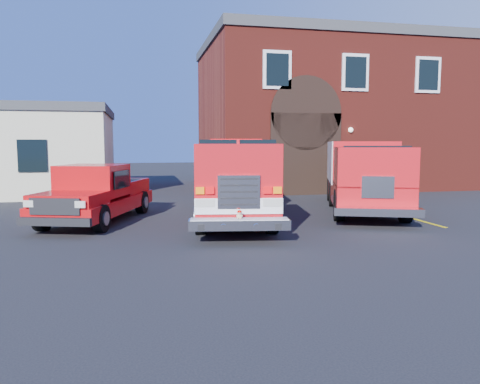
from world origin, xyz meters
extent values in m
plane|color=black|center=(0.00, 0.00, 0.00)|extent=(100.00, 100.00, 0.00)
cube|color=#DAC00B|center=(6.50, 1.00, 0.00)|extent=(0.12, 3.00, 0.01)
cube|color=#DAC00B|center=(6.50, 4.00, 0.00)|extent=(0.12, 3.00, 0.01)
cube|color=#DAC00B|center=(6.50, 7.00, 0.00)|extent=(0.12, 3.00, 0.01)
cube|color=maroon|center=(9.00, 14.00, 4.00)|extent=(15.00, 10.00, 8.00)
cube|color=#393C3E|center=(9.00, 14.00, 8.20)|extent=(15.20, 10.20, 0.50)
cube|color=black|center=(5.50, 8.98, 2.00)|extent=(3.60, 0.12, 4.00)
cylinder|color=black|center=(5.50, 8.98, 4.00)|extent=(3.60, 0.12, 3.60)
cube|color=black|center=(4.00, 8.95, 6.00)|extent=(1.40, 0.10, 1.80)
cube|color=black|center=(8.00, 8.95, 6.00)|extent=(1.40, 0.10, 1.80)
cube|color=black|center=(12.00, 8.95, 6.00)|extent=(1.40, 0.10, 1.80)
cube|color=beige|center=(-9.00, 13.00, 2.00)|extent=(10.00, 8.00, 4.00)
cube|color=#393C3E|center=(-9.00, 13.00, 4.15)|extent=(10.20, 8.20, 0.40)
cube|color=black|center=(-7.00, 8.97, 2.00)|extent=(1.20, 0.10, 1.40)
cylinder|color=black|center=(-0.83, 0.08, 0.49)|extent=(0.47, 1.03, 0.99)
cylinder|color=black|center=(1.12, -0.23, 0.49)|extent=(0.47, 1.03, 0.99)
cube|color=red|center=(0.60, 2.77, 0.76)|extent=(3.49, 8.35, 0.81)
cube|color=red|center=(0.92, 4.81, 1.80)|extent=(2.84, 4.26, 1.44)
cube|color=red|center=(0.19, 0.19, 1.84)|extent=(2.67, 3.19, 1.35)
cube|color=black|center=(0.01, -0.92, 2.20)|extent=(1.97, 0.38, 0.85)
cube|color=red|center=(0.19, 0.19, 2.59)|extent=(1.47, 0.53, 0.13)
cube|color=white|center=(-0.04, -1.25, 0.94)|extent=(2.23, 0.40, 0.40)
cube|color=silver|center=(-0.04, -1.26, 1.30)|extent=(1.07, 0.22, 0.85)
cube|color=silver|center=(-0.08, -1.50, 0.52)|extent=(2.56, 0.88, 0.25)
cube|color=#B7B7BF|center=(-0.20, 4.99, 1.80)|extent=(0.54, 3.20, 1.17)
cube|color=#B7B7BF|center=(2.04, 4.63, 1.80)|extent=(0.54, 3.20, 1.17)
sphere|color=tan|center=(-0.08, -1.50, 0.72)|extent=(0.15, 0.15, 0.13)
sphere|color=tan|center=(-0.08, -1.50, 0.81)|extent=(0.12, 0.12, 0.10)
sphere|color=tan|center=(-0.12, -1.48, 0.85)|extent=(0.05, 0.05, 0.04)
sphere|color=tan|center=(-0.04, -1.50, 0.85)|extent=(0.05, 0.05, 0.04)
ellipsoid|color=#DD0600|center=(-0.08, -1.50, 0.85)|extent=(0.12, 0.12, 0.06)
cylinder|color=#DD0600|center=(-0.08, -1.51, 0.83)|extent=(0.14, 0.14, 0.01)
cylinder|color=black|center=(-5.27, 1.52, 0.40)|extent=(0.52, 0.85, 0.80)
cylinder|color=black|center=(-3.59, 0.97, 0.40)|extent=(0.52, 0.85, 0.80)
cube|color=#AF0A0E|center=(-3.85, 3.01, 0.55)|extent=(3.64, 5.87, 0.45)
cube|color=#AF0A0E|center=(-4.46, 1.15, 0.95)|extent=(2.22, 2.01, 0.35)
cube|color=#AF0A0E|center=(-3.94, 2.72, 1.35)|extent=(2.32, 2.29, 1.00)
cube|color=#AF0A0E|center=(-3.34, 4.53, 0.95)|extent=(2.41, 2.58, 0.55)
cube|color=black|center=(-4.74, 0.31, 0.45)|extent=(1.99, 0.78, 0.22)
cylinder|color=black|center=(3.88, 1.38, 0.52)|extent=(0.68, 1.09, 1.04)
cylinder|color=black|center=(5.83, 0.65, 0.52)|extent=(0.68, 1.09, 1.04)
cube|color=red|center=(5.78, 3.49, 0.80)|extent=(4.87, 7.92, 0.85)
cube|color=red|center=(6.28, 4.82, 1.89)|extent=(3.88, 5.26, 1.42)
cube|color=red|center=(4.85, 1.01, 1.80)|extent=(3.01, 2.96, 1.23)
cube|color=#B7B7BF|center=(5.17, 5.24, 1.80)|extent=(1.43, 3.73, 1.61)
cube|color=#B7B7BF|center=(7.40, 4.40, 1.80)|extent=(1.43, 3.73, 1.61)
cube|color=silver|center=(4.37, -0.27, 0.52)|extent=(2.54, 1.30, 0.24)
camera|label=1|loc=(-2.50, -12.74, 2.53)|focal=35.00mm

